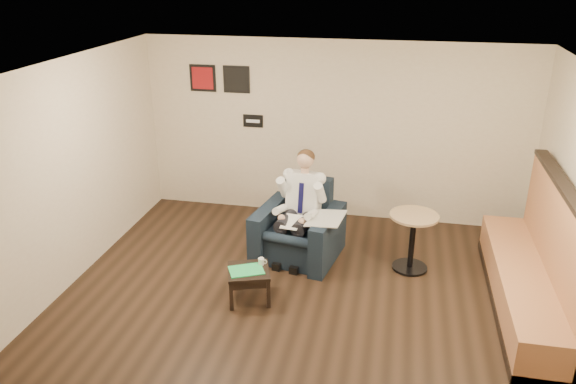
% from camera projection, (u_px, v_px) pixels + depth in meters
% --- Properties ---
extents(ground, '(6.00, 6.00, 0.00)m').
position_uv_depth(ground, '(298.00, 318.00, 6.53)').
color(ground, black).
rests_on(ground, ground).
extents(wall_back, '(6.00, 0.02, 2.80)m').
position_uv_depth(wall_back, '(334.00, 131.00, 8.71)').
color(wall_back, beige).
rests_on(wall_back, ground).
extents(wall_left, '(0.02, 6.00, 2.80)m').
position_uv_depth(wall_left, '(47.00, 188.00, 6.55)').
color(wall_left, beige).
rests_on(wall_left, ground).
extents(ceiling, '(6.00, 6.00, 0.02)m').
position_uv_depth(ceiling, '(300.00, 78.00, 5.46)').
color(ceiling, white).
rests_on(ceiling, wall_back).
extents(seating_sign, '(0.32, 0.02, 0.20)m').
position_uv_depth(seating_sign, '(253.00, 121.00, 8.90)').
color(seating_sign, black).
rests_on(seating_sign, wall_back).
extents(art_print_left, '(0.42, 0.03, 0.42)m').
position_uv_depth(art_print_left, '(203.00, 78.00, 8.80)').
color(art_print_left, maroon).
rests_on(art_print_left, wall_back).
extents(art_print_right, '(0.42, 0.03, 0.42)m').
position_uv_depth(art_print_right, '(237.00, 79.00, 8.70)').
color(art_print_right, black).
rests_on(art_print_right, wall_back).
extents(armchair, '(1.25, 1.25, 1.04)m').
position_uv_depth(armchair, '(298.00, 222.00, 7.72)').
color(armchair, black).
rests_on(armchair, ground).
extents(seated_man, '(0.85, 1.12, 1.42)m').
position_uv_depth(seated_man, '(295.00, 214.00, 7.53)').
color(seated_man, white).
rests_on(seated_man, armchair).
extents(lap_papers, '(0.27, 0.36, 0.01)m').
position_uv_depth(lap_papers, '(292.00, 222.00, 7.47)').
color(lap_papers, white).
rests_on(lap_papers, seated_man).
extents(newspaper, '(0.52, 0.62, 0.01)m').
position_uv_depth(newspaper, '(326.00, 218.00, 7.41)').
color(newspaper, silver).
rests_on(newspaper, armchair).
extents(side_table, '(0.63, 0.63, 0.41)m').
position_uv_depth(side_table, '(249.00, 284.00, 6.84)').
color(side_table, black).
rests_on(side_table, ground).
extents(green_folder, '(0.49, 0.44, 0.01)m').
position_uv_depth(green_folder, '(246.00, 270.00, 6.74)').
color(green_folder, '#2BD86A').
rests_on(green_folder, side_table).
extents(coffee_mug, '(0.09, 0.09, 0.09)m').
position_uv_depth(coffee_mug, '(261.00, 261.00, 6.87)').
color(coffee_mug, white).
rests_on(coffee_mug, side_table).
extents(smartphone, '(0.13, 0.08, 0.01)m').
position_uv_depth(smartphone, '(251.00, 263.00, 6.90)').
color(smartphone, black).
rests_on(smartphone, side_table).
extents(banquette, '(0.70, 2.93, 1.50)m').
position_uv_depth(banquette, '(531.00, 251.00, 6.49)').
color(banquette, '#B27045').
rests_on(banquette, ground).
extents(cafe_table, '(0.84, 0.84, 0.80)m').
position_uv_depth(cafe_table, '(412.00, 242.00, 7.45)').
color(cafe_table, '#9F7C56').
rests_on(cafe_table, ground).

